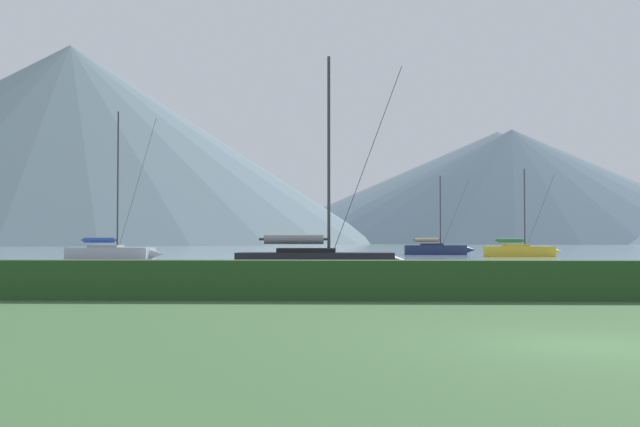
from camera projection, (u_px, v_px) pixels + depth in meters
ground_plane at (590, 346)px, 14.48m from camera, size 1000.00×1000.00×0.00m
harbor_water at (369, 249)px, 151.34m from camera, size 320.00×246.00×0.00m
hedge_line at (485, 280)px, 25.49m from camera, size 80.00×1.20×1.26m
sailboat_slip_0 at (520, 250)px, 88.96m from camera, size 8.71×3.34×9.72m
sailboat_slip_1 at (112, 252)px, 72.61m from camera, size 8.93×3.38×13.48m
sailboat_slip_3 at (318, 262)px, 41.05m from camera, size 9.19×2.78×11.31m
sailboat_slip_4 at (436, 249)px, 100.20m from camera, size 8.79×2.80×9.83m
distant_hill_west_ridge at (498, 187)px, 417.22m from camera, size 265.51×265.51×57.64m
distant_hill_central_peak at (69, 144)px, 338.49m from camera, size 260.86×260.86×83.85m
distant_hill_east_ridge at (512, 186)px, 384.43m from camera, size 224.00×224.00×54.44m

